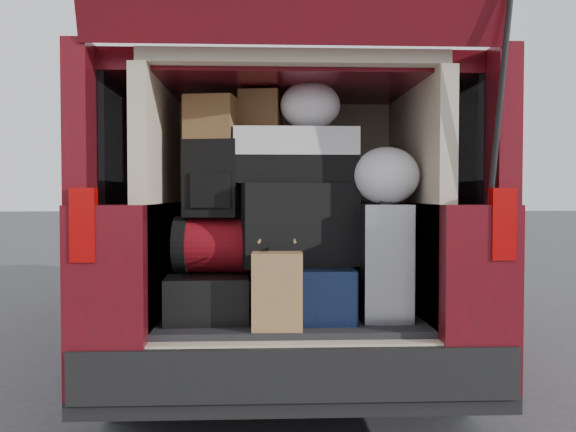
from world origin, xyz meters
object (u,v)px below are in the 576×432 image
object	(u,v)px
navy_hardshell	(302,290)
twotone_duffel	(295,157)
silver_roller	(382,261)
red_duffel	(219,245)
black_soft_case	(296,224)
kraft_bag	(277,291)
backpack	(212,179)
black_hardshell	(208,295)

from	to	relation	value
navy_hardshell	twotone_duffel	size ratio (longest dim) A/B	0.95
silver_roller	red_duffel	bearing A→B (deg)	173.56
silver_roller	twotone_duffel	world-z (taller)	twotone_duffel
silver_roller	navy_hardshell	bearing A→B (deg)	170.46
silver_roller	black_soft_case	bearing A→B (deg)	169.09
navy_hardshell	red_duffel	bearing A→B (deg)	176.42
red_duffel	kraft_bag	bearing A→B (deg)	-46.73
kraft_bag	red_duffel	world-z (taller)	red_duffel
backpack	red_duffel	bearing A→B (deg)	63.55
black_hardshell	backpack	size ratio (longest dim) A/B	1.43
black_hardshell	silver_roller	size ratio (longest dim) A/B	0.97
black_soft_case	twotone_duffel	world-z (taller)	twotone_duffel
black_hardshell	twotone_duffel	bearing A→B (deg)	4.35
twotone_duffel	black_soft_case	bearing A→B (deg)	-88.01
red_duffel	silver_roller	bearing A→B (deg)	-2.69
navy_hardshell	black_hardshell	bearing A→B (deg)	-179.63
black_soft_case	red_duffel	bearing A→B (deg)	168.16
navy_hardshell	red_duffel	size ratio (longest dim) A/B	1.36
silver_roller	black_soft_case	distance (m)	0.46
kraft_bag	backpack	world-z (taller)	backpack
navy_hardshell	silver_roller	size ratio (longest dim) A/B	1.05
silver_roller	backpack	world-z (taller)	backpack
navy_hardshell	backpack	size ratio (longest dim) A/B	1.55
silver_roller	kraft_bag	bearing A→B (deg)	-154.48
backpack	black_hardshell	bearing A→B (deg)	164.32
black_soft_case	twotone_duffel	distance (m)	0.33
silver_roller	kraft_bag	distance (m)	0.58
red_duffel	twotone_duffel	bearing A→B (deg)	7.79
black_hardshell	black_soft_case	bearing A→B (deg)	-0.44
kraft_bag	twotone_duffel	distance (m)	0.72
silver_roller	kraft_bag	size ratio (longest dim) A/B	1.61
black_hardshell	red_duffel	size ratio (longest dim) A/B	1.26
black_hardshell	kraft_bag	bearing A→B (deg)	-45.90
black_hardshell	backpack	bearing A→B (deg)	-28.96
navy_hardshell	kraft_bag	bearing A→B (deg)	-112.54
navy_hardshell	red_duffel	distance (m)	0.46
red_duffel	twotone_duffel	xyz separation A→B (m)	(0.37, 0.03, 0.43)
silver_roller	backpack	distance (m)	0.91
silver_roller	backpack	bearing A→B (deg)	176.55
silver_roller	red_duffel	world-z (taller)	silver_roller
silver_roller	twotone_duffel	size ratio (longest dim) A/B	0.91
black_hardshell	red_duffel	distance (m)	0.25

